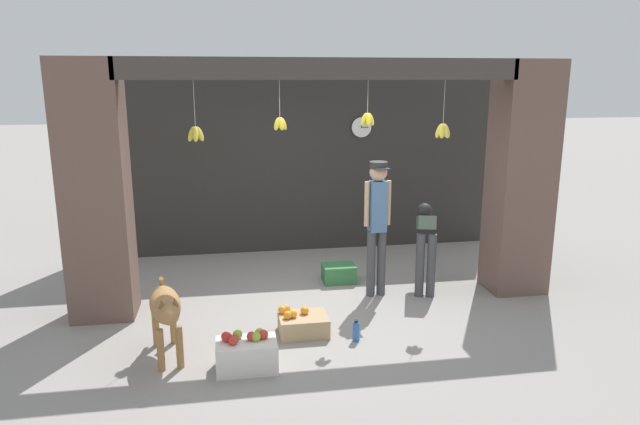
{
  "coord_description": "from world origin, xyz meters",
  "views": [
    {
      "loc": [
        -1.11,
        -6.28,
        2.71
      ],
      "look_at": [
        0.0,
        0.37,
        1.11
      ],
      "focal_mm": 32.0,
      "sensor_mm": 36.0,
      "label": 1
    }
  ],
  "objects_px": {
    "fruit_crate_apples": "(247,354)",
    "water_bottle": "(356,331)",
    "fruit_crate_oranges": "(302,324)",
    "dog": "(166,309)",
    "wall_clock": "(361,127)",
    "worker_stooping": "(426,238)",
    "produce_box_green": "(339,273)",
    "shopkeeper": "(377,217)"
  },
  "relations": [
    {
      "from": "shopkeeper",
      "to": "wall_clock",
      "type": "relative_size",
      "value": 5.18
    },
    {
      "from": "produce_box_green",
      "to": "wall_clock",
      "type": "bearing_deg",
      "value": 66.93
    },
    {
      "from": "worker_stooping",
      "to": "produce_box_green",
      "type": "distance_m",
      "value": 1.29
    },
    {
      "from": "wall_clock",
      "to": "worker_stooping",
      "type": "bearing_deg",
      "value": -79.37
    },
    {
      "from": "worker_stooping",
      "to": "water_bottle",
      "type": "relative_size",
      "value": 4.52
    },
    {
      "from": "water_bottle",
      "to": "shopkeeper",
      "type": "bearing_deg",
      "value": 66.36
    },
    {
      "from": "worker_stooping",
      "to": "wall_clock",
      "type": "relative_size",
      "value": 3.22
    },
    {
      "from": "dog",
      "to": "water_bottle",
      "type": "relative_size",
      "value": 4.48
    },
    {
      "from": "fruit_crate_apples",
      "to": "water_bottle",
      "type": "distance_m",
      "value": 1.23
    },
    {
      "from": "shopkeeper",
      "to": "worker_stooping",
      "type": "distance_m",
      "value": 0.74
    },
    {
      "from": "water_bottle",
      "to": "wall_clock",
      "type": "height_order",
      "value": "wall_clock"
    },
    {
      "from": "worker_stooping",
      "to": "produce_box_green",
      "type": "height_order",
      "value": "worker_stooping"
    },
    {
      "from": "dog",
      "to": "fruit_crate_apples",
      "type": "bearing_deg",
      "value": 54.53
    },
    {
      "from": "water_bottle",
      "to": "wall_clock",
      "type": "relative_size",
      "value": 0.71
    },
    {
      "from": "fruit_crate_apples",
      "to": "wall_clock",
      "type": "relative_size",
      "value": 1.73
    },
    {
      "from": "dog",
      "to": "fruit_crate_oranges",
      "type": "distance_m",
      "value": 1.48
    },
    {
      "from": "fruit_crate_oranges",
      "to": "water_bottle",
      "type": "distance_m",
      "value": 0.6
    },
    {
      "from": "fruit_crate_apples",
      "to": "produce_box_green",
      "type": "distance_m",
      "value": 2.58
    },
    {
      "from": "produce_box_green",
      "to": "water_bottle",
      "type": "distance_m",
      "value": 1.81
    },
    {
      "from": "shopkeeper",
      "to": "wall_clock",
      "type": "bearing_deg",
      "value": -103.1
    },
    {
      "from": "fruit_crate_apples",
      "to": "water_bottle",
      "type": "relative_size",
      "value": 2.44
    },
    {
      "from": "fruit_crate_oranges",
      "to": "shopkeeper",
      "type": "bearing_deg",
      "value": 42.09
    },
    {
      "from": "dog",
      "to": "fruit_crate_oranges",
      "type": "xyz_separation_m",
      "value": [
        1.38,
        0.33,
        -0.41
      ]
    },
    {
      "from": "water_bottle",
      "to": "produce_box_green",
      "type": "bearing_deg",
      "value": 84.49
    },
    {
      "from": "shopkeeper",
      "to": "worker_stooping",
      "type": "height_order",
      "value": "shopkeeper"
    },
    {
      "from": "dog",
      "to": "shopkeeper",
      "type": "bearing_deg",
      "value": 107.15
    },
    {
      "from": "worker_stooping",
      "to": "produce_box_green",
      "type": "xyz_separation_m",
      "value": [
        -1.04,
        0.49,
        -0.59
      ]
    },
    {
      "from": "worker_stooping",
      "to": "fruit_crate_oranges",
      "type": "bearing_deg",
      "value": -132.46
    },
    {
      "from": "wall_clock",
      "to": "fruit_crate_oranges",
      "type": "bearing_deg",
      "value": -113.96
    },
    {
      "from": "fruit_crate_apples",
      "to": "produce_box_green",
      "type": "bearing_deg",
      "value": 58.85
    },
    {
      "from": "worker_stooping",
      "to": "water_bottle",
      "type": "bearing_deg",
      "value": -116.1
    },
    {
      "from": "produce_box_green",
      "to": "water_bottle",
      "type": "xyz_separation_m",
      "value": [
        -0.17,
        -1.8,
        -0.01
      ]
    },
    {
      "from": "wall_clock",
      "to": "fruit_crate_apples",
      "type": "bearing_deg",
      "value": -117.98
    },
    {
      "from": "dog",
      "to": "fruit_crate_apples",
      "type": "relative_size",
      "value": 1.84
    },
    {
      "from": "fruit_crate_oranges",
      "to": "water_bottle",
      "type": "height_order",
      "value": "fruit_crate_oranges"
    },
    {
      "from": "worker_stooping",
      "to": "water_bottle",
      "type": "distance_m",
      "value": 1.88
    },
    {
      "from": "fruit_crate_apples",
      "to": "worker_stooping",
      "type": "bearing_deg",
      "value": 36.01
    },
    {
      "from": "fruit_crate_oranges",
      "to": "wall_clock",
      "type": "bearing_deg",
      "value": 66.04
    },
    {
      "from": "dog",
      "to": "wall_clock",
      "type": "bearing_deg",
      "value": 130.32
    },
    {
      "from": "fruit_crate_oranges",
      "to": "fruit_crate_apples",
      "type": "distance_m",
      "value": 0.92
    },
    {
      "from": "worker_stooping",
      "to": "fruit_crate_oranges",
      "type": "xyz_separation_m",
      "value": [
        -1.74,
        -1.05,
        -0.59
      ]
    },
    {
      "from": "fruit_crate_oranges",
      "to": "worker_stooping",
      "type": "bearing_deg",
      "value": 30.98
    }
  ]
}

